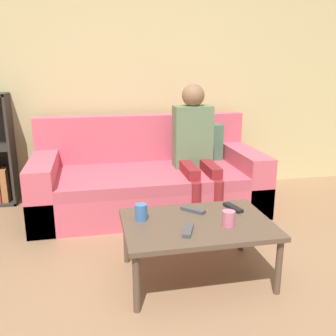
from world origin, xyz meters
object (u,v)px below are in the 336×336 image
at_px(cup_far, 141,212).
at_px(tv_remote_0, 187,230).
at_px(tv_remote_2, 233,208).
at_px(coffee_table, 197,227).
at_px(cup_near, 229,218).
at_px(tv_remote_1, 193,210).
at_px(couch, 148,180).
at_px(person_adult, 195,141).

distance_m(cup_far, tv_remote_0, 0.34).
relative_size(cup_far, tv_remote_2, 0.58).
distance_m(coffee_table, cup_near, 0.21).
bearing_deg(tv_remote_1, cup_far, 146.40).
distance_m(couch, person_adult, 0.57).
distance_m(cup_near, cup_far, 0.54).
relative_size(person_adult, tv_remote_0, 6.58).
bearing_deg(tv_remote_2, couch, 94.31).
bearing_deg(tv_remote_2, cup_far, 169.10).
xyz_separation_m(cup_far, tv_remote_1, (0.35, 0.06, -0.04)).
relative_size(tv_remote_0, tv_remote_2, 0.99).
xyz_separation_m(person_adult, tv_remote_2, (-0.02, -1.03, -0.26)).
relative_size(couch, cup_near, 21.94).
height_order(person_adult, cup_near, person_adult).
xyz_separation_m(person_adult, cup_far, (-0.65, -1.08, -0.22)).
bearing_deg(cup_near, couch, 101.45).
height_order(cup_far, tv_remote_1, cup_far).
bearing_deg(tv_remote_1, coffee_table, -139.86).
bearing_deg(coffee_table, cup_far, 162.31).
relative_size(cup_near, cup_far, 0.91).
relative_size(couch, tv_remote_0, 11.78).
height_order(person_adult, tv_remote_2, person_adult).
distance_m(couch, tv_remote_1, 1.13).
xyz_separation_m(couch, tv_remote_1, (0.13, -1.11, 0.12)).
height_order(tv_remote_1, tv_remote_2, same).
xyz_separation_m(person_adult, tv_remote_0, (-0.41, -1.32, -0.26)).
distance_m(tv_remote_0, tv_remote_1, 0.32).
xyz_separation_m(coffee_table, person_adult, (0.31, 1.19, 0.31)).
distance_m(couch, cup_far, 1.21).
relative_size(couch, cup_far, 20.06).
bearing_deg(cup_far, tv_remote_2, 4.54).
relative_size(coffee_table, tv_remote_2, 5.21).
bearing_deg(cup_near, cup_far, 158.67).
height_order(cup_near, cup_far, cup_far).
xyz_separation_m(cup_near, tv_remote_0, (-0.27, -0.04, -0.04)).
height_order(coffee_table, cup_near, cup_near).
relative_size(cup_far, tv_remote_0, 0.59).
relative_size(couch, coffee_table, 2.25).
distance_m(person_adult, cup_near, 1.31).
distance_m(cup_near, tv_remote_1, 0.30).
xyz_separation_m(cup_near, tv_remote_2, (0.13, 0.25, -0.04)).
xyz_separation_m(cup_near, cup_far, (-0.51, 0.20, 0.00)).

